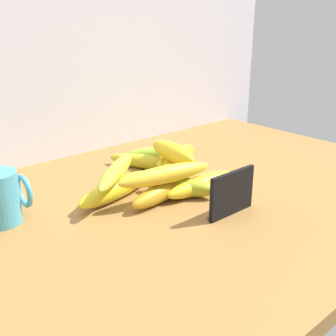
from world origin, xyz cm
name	(u,v)px	position (x,y,z in cm)	size (l,w,h in cm)	color
counter_top	(194,198)	(0.00, 0.00, 1.50)	(110.00, 76.00, 3.00)	olive
back_wall	(87,26)	(0.00, 39.00, 35.00)	(130.00, 2.00, 70.00)	silver
chalkboard_sign	(232,195)	(-1.99, -11.68, 6.86)	(11.00, 1.80, 8.40)	black
coffee_mug	(0,197)	(-34.98, 12.94, 7.73)	(8.76, 7.26, 9.46)	teal
banana_0	(163,191)	(-7.51, 1.22, 4.90)	(17.82, 3.80, 3.80)	#BB8C1C
banana_1	(177,157)	(8.20, 14.54, 5.13)	(16.80, 4.26, 4.26)	yellow
banana_2	(201,184)	(0.79, -1.27, 4.89)	(18.39, 3.78, 3.78)	yellow
banana_3	(173,170)	(1.66, 8.59, 4.92)	(20.20, 3.83, 3.83)	yellow
banana_4	(117,188)	(-13.80, 8.08, 5.07)	(20.58, 4.13, 4.13)	yellow
banana_5	(160,153)	(7.67, 20.10, 4.78)	(16.66, 3.56, 3.56)	#8DB533
banana_6	(147,162)	(1.15, 17.37, 4.72)	(19.71, 3.43, 3.43)	gold
banana_7	(180,186)	(-3.51, 0.64, 5.00)	(15.21, 3.99, 3.99)	gold
banana_8	(166,174)	(-7.32, 0.65, 8.58)	(20.26, 3.56, 3.56)	yellow
banana_9	(116,171)	(-13.78, 8.05, 8.75)	(20.30, 3.24, 3.24)	gold
banana_10	(173,152)	(2.27, 9.33, 8.96)	(15.21, 4.25, 4.25)	yellow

